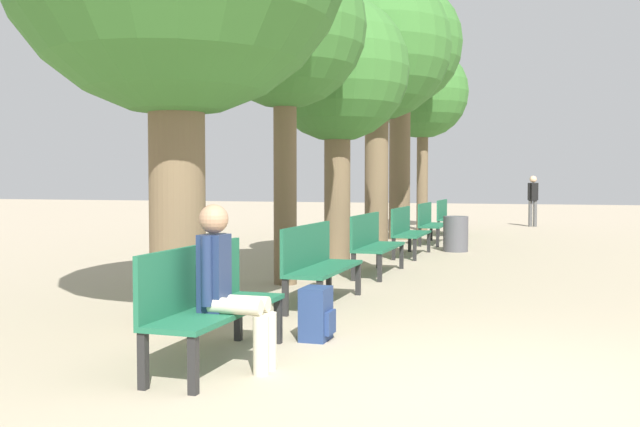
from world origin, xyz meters
The scene contains 16 objects.
ground_plane centered at (0.00, 0.00, 0.00)m, with size 80.00×80.00×0.00m, color tan.
bench_row_0 centered at (-2.04, 0.24, 0.52)m, with size 0.47×1.66×0.92m.
bench_row_1 centered at (-2.04, 3.02, 0.52)m, with size 0.47×1.66×0.92m.
bench_row_2 centered at (-2.04, 5.79, 0.52)m, with size 0.47×1.66×0.92m.
bench_row_3 centered at (-2.04, 8.57, 0.52)m, with size 0.47×1.66×0.92m.
bench_row_4 centered at (-2.04, 11.35, 0.52)m, with size 0.47×1.66×0.92m.
bench_row_5 centered at (-2.04, 14.12, 0.52)m, with size 0.47×1.66×0.92m.
tree_row_1 centered at (-2.95, 4.42, 3.48)m, with size 2.24×2.24×4.65m.
tree_row_2 centered at (-2.95, 6.96, 3.25)m, with size 2.46×2.46×4.55m.
tree_row_3 centered at (-2.95, 9.91, 4.17)m, with size 3.11×3.11×5.80m.
tree_row_4 centered at (-2.95, 12.37, 4.63)m, with size 2.99×2.99×6.22m.
tree_row_5 centered at (-2.95, 15.67, 3.90)m, with size 2.60×2.60×5.24m.
person_seated centered at (-1.81, 0.12, 0.67)m, with size 0.59×0.33×1.25m.
backpack centered at (-1.47, 1.26, 0.23)m, with size 0.27×0.31×0.48m.
pedestrian_near centered at (0.06, 18.25, 0.90)m, with size 0.32×0.28×1.58m.
trash_bin centered at (-1.27, 9.70, 0.36)m, with size 0.50×0.50×0.71m.
Camera 1 is at (0.48, -4.76, 1.43)m, focal length 40.00 mm.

